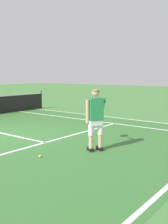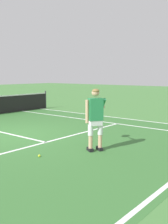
# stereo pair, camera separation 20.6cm
# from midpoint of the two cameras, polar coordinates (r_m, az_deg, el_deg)

# --- Properties ---
(ground_plane) EXTENTS (80.00, 80.00, 0.00)m
(ground_plane) POSITION_cam_midpoint_polar(r_m,az_deg,el_deg) (9.81, -14.33, -4.64)
(ground_plane) COLOR #477F3D
(court_inner_surface) EXTENTS (10.98, 11.02, 0.00)m
(court_inner_surface) POSITION_cam_midpoint_polar(r_m,az_deg,el_deg) (9.32, -11.99, -5.21)
(court_inner_surface) COLOR #387033
(court_inner_surface) RESTS_ON ground
(line_service) EXTENTS (8.23, 0.10, 0.01)m
(line_service) POSITION_cam_midpoint_polar(r_m,az_deg,el_deg) (8.52, -7.35, -6.34)
(line_service) COLOR white
(line_service) RESTS_ON ground
(line_singles_right) EXTENTS (0.10, 10.62, 0.01)m
(line_singles_right) POSITION_cam_midpoint_polar(r_m,az_deg,el_deg) (12.26, 3.13, -1.88)
(line_singles_right) COLOR white
(line_singles_right) RESTS_ON ground
(line_doubles_right) EXTENTS (0.10, 10.62, 0.01)m
(line_doubles_right) POSITION_cam_midpoint_polar(r_m,az_deg,el_deg) (13.38, 6.60, -1.09)
(line_doubles_right) COLOR white
(line_doubles_right) RESTS_ON ground
(tennis_player) EXTENTS (1.06, 0.88, 1.71)m
(tennis_player) POSITION_cam_midpoint_polar(r_m,az_deg,el_deg) (7.36, 3.20, -0.71)
(tennis_player) COLOR black
(tennis_player) RESTS_ON ground
(tennis_ball_near_feet) EXTENTS (0.07, 0.07, 0.07)m
(tennis_ball_near_feet) POSITION_cam_midpoint_polar(r_m,az_deg,el_deg) (7.07, -8.56, -9.10)
(tennis_ball_near_feet) COLOR #CCE02D
(tennis_ball_near_feet) RESTS_ON ground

